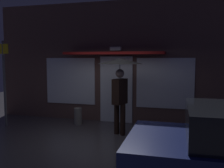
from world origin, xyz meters
name	(u,v)px	position (x,y,z in m)	size (l,w,h in m)	color
ground_plane	(95,142)	(0.00, 0.00, 0.00)	(18.00, 18.00, 0.00)	#423F44
building_facade	(117,63)	(0.00, 2.34, 1.99)	(8.66, 1.00, 4.01)	brown
person_with_umbrella	(120,74)	(0.45, 0.82, 1.70)	(1.24, 1.24, 2.14)	black
street_sign_post	(4,79)	(-3.25, 0.77, 1.51)	(0.40, 0.07, 2.68)	#595B60
sidewalk_bollard	(78,116)	(-1.11, 1.53, 0.27)	(0.25, 0.25, 0.54)	slate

